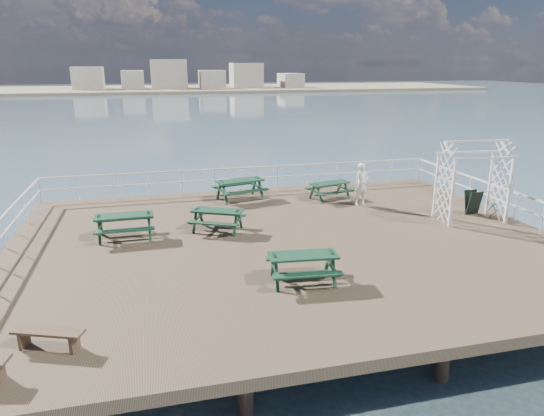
% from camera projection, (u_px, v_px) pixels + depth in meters
% --- Properties ---
extents(ground, '(18.00, 14.00, 0.30)m').
position_uv_depth(ground, '(287.00, 244.00, 16.21)').
color(ground, brown).
rests_on(ground, ground).
extents(sea_backdrop, '(300.00, 300.00, 9.20)m').
position_uv_depth(sea_backdrop, '(205.00, 85.00, 143.84)').
color(sea_backdrop, '#3A5162').
rests_on(sea_backdrop, ground).
extents(railing, '(17.77, 13.76, 1.10)m').
position_uv_depth(railing, '(267.00, 195.00, 18.28)').
color(railing, silver).
rests_on(railing, ground).
extents(picnic_table_a, '(1.93, 1.57, 0.93)m').
position_uv_depth(picnic_table_a, '(124.00, 221.00, 16.19)').
color(picnic_table_a, '#12311E').
rests_on(picnic_table_a, ground).
extents(picnic_table_b, '(2.33, 2.04, 0.98)m').
position_uv_depth(picnic_table_b, '(240.00, 185.00, 20.82)').
color(picnic_table_b, '#12311E').
rests_on(picnic_table_b, ground).
extents(picnic_table_c, '(1.99, 1.75, 0.83)m').
position_uv_depth(picnic_table_c, '(330.00, 187.00, 20.91)').
color(picnic_table_c, '#12311E').
rests_on(picnic_table_c, ground).
extents(picnic_table_d, '(2.19, 2.04, 0.85)m').
position_uv_depth(picnic_table_d, '(217.00, 216.00, 16.94)').
color(picnic_table_d, '#12311E').
rests_on(picnic_table_d, ground).
extents(picnic_table_e, '(1.97, 1.64, 0.89)m').
position_uv_depth(picnic_table_e, '(303.00, 262.00, 12.92)').
color(picnic_table_e, '#12311E').
rests_on(picnic_table_e, ground).
extents(flat_bench_near, '(1.51, 0.88, 0.43)m').
position_uv_depth(flat_bench_near, '(48.00, 335.00, 9.91)').
color(flat_bench_near, brown).
rests_on(flat_bench_near, ground).
extents(trellis_arbor, '(2.52, 1.49, 3.01)m').
position_uv_depth(trellis_arbor, '(472.00, 185.00, 17.87)').
color(trellis_arbor, silver).
rests_on(trellis_arbor, ground).
extents(sandwich_board, '(0.62, 0.48, 0.95)m').
position_uv_depth(sandwich_board, '(473.00, 203.00, 18.81)').
color(sandwich_board, black).
rests_on(sandwich_board, ground).
extents(person, '(0.71, 0.53, 1.76)m').
position_uv_depth(person, '(361.00, 184.00, 19.92)').
color(person, white).
rests_on(person, ground).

